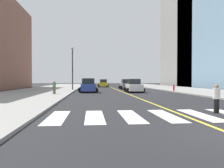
% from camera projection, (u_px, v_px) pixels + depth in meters
% --- Properties ---
extents(sidewalk_kerb_east, '(10.00, 120.00, 0.15)m').
position_uv_depth(sidewalk_kerb_east, '(222.00, 93.00, 28.21)').
color(sidewalk_kerb_east, gray).
rests_on(sidewalk_kerb_east, ground).
extents(sidewalk_kerb_west, '(10.00, 120.00, 0.15)m').
position_uv_depth(sidewalk_kerb_west, '(27.00, 94.00, 25.86)').
color(sidewalk_kerb_west, gray).
rests_on(sidewalk_kerb_west, ground).
extents(crosswalk_paint, '(13.50, 4.00, 0.01)m').
position_uv_depth(crosswalk_paint, '(183.00, 115.00, 11.11)').
color(crosswalk_paint, silver).
rests_on(crosswalk_paint, ground).
extents(lane_divider_paint, '(0.16, 80.00, 0.01)m').
position_uv_depth(lane_divider_paint, '(113.00, 88.00, 46.94)').
color(lane_divider_paint, yellow).
rests_on(lane_divider_paint, ground).
extents(parking_garage_concrete, '(18.00, 24.00, 30.40)m').
position_uv_depth(parking_garage_concrete, '(202.00, 35.00, 64.64)').
color(parking_garage_concrete, gray).
rests_on(parking_garage_concrete, ground).
extents(car_white_nearest, '(2.76, 4.36, 1.93)m').
position_uv_depth(car_white_nearest, '(134.00, 86.00, 31.58)').
color(car_white_nearest, silver).
rests_on(car_white_nearest, ground).
extents(car_gray_second, '(2.71, 4.31, 1.92)m').
position_uv_depth(car_gray_second, '(126.00, 85.00, 41.71)').
color(car_gray_second, slate).
rests_on(car_gray_second, ground).
extents(car_blue_third, '(2.87, 4.55, 2.02)m').
position_uv_depth(car_blue_third, '(88.00, 86.00, 31.46)').
color(car_blue_third, '#2D479E').
rests_on(car_blue_third, ground).
extents(car_yellow_fourth, '(2.72, 4.32, 1.92)m').
position_uv_depth(car_yellow_fourth, '(103.00, 83.00, 53.88)').
color(car_yellow_fourth, gold).
rests_on(car_yellow_fourth, ground).
extents(car_black_fifth, '(3.03, 4.74, 2.08)m').
position_uv_depth(car_black_fifth, '(90.00, 83.00, 65.12)').
color(car_black_fifth, black).
rests_on(car_black_fifth, ground).
extents(pedestrian_crossing, '(0.39, 0.39, 1.56)m').
position_uv_depth(pedestrian_crossing, '(217.00, 97.00, 11.88)').
color(pedestrian_crossing, black).
rests_on(pedestrian_crossing, ground).
extents(pedestrian_walking_west, '(0.39, 0.39, 1.56)m').
position_uv_depth(pedestrian_walking_west, '(54.00, 87.00, 25.48)').
color(pedestrian_walking_west, brown).
rests_on(pedestrian_walking_west, sidewalk_kerb_west).
extents(fire_hydrant, '(0.26, 0.26, 0.89)m').
position_uv_depth(fire_hydrant, '(174.00, 88.00, 33.31)').
color(fire_hydrant, red).
rests_on(fire_hydrant, sidewalk_kerb_east).
extents(street_lamp, '(0.44, 0.44, 7.17)m').
position_uv_depth(street_lamp, '(72.00, 64.00, 36.43)').
color(street_lamp, '#38383D').
rests_on(street_lamp, sidewalk_kerb_west).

